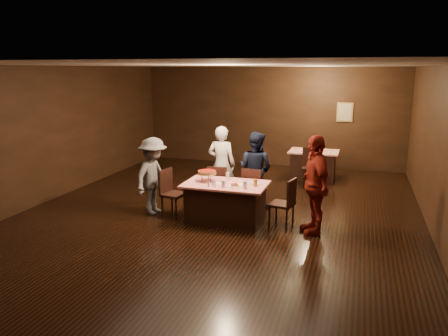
{
  "coord_description": "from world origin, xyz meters",
  "views": [
    {
      "loc": [
        2.66,
        -8.22,
        2.92
      ],
      "look_at": [
        0.12,
        -0.14,
        1.0
      ],
      "focal_mm": 35.0,
      "sensor_mm": 36.0,
      "label": 1
    }
  ],
  "objects_px": {
    "diner_red_shirt": "(315,185)",
    "plate_empty": "(255,183)",
    "chair_far_left": "(218,187)",
    "glass_back": "(228,176)",
    "chair_end_left": "(174,193)",
    "back_table": "(313,165)",
    "glass_front_right": "(245,185)",
    "chair_back_near": "(310,167)",
    "main_table": "(226,202)",
    "glass_front_left": "(223,184)",
    "glass_amber": "(255,183)",
    "diner_navy_hoodie": "(255,169)",
    "chair_end_right": "(282,203)",
    "diner_white_jacket": "(222,164)",
    "pizza_stand": "(207,172)",
    "chair_back_far": "(316,157)",
    "diner_grey_knit": "(153,176)",
    "chair_far_right": "(255,190)"
  },
  "relations": [
    {
      "from": "chair_end_left",
      "to": "plate_empty",
      "type": "distance_m",
      "value": 1.68
    },
    {
      "from": "chair_end_left",
      "to": "back_table",
      "type": "bearing_deg",
      "value": -18.99
    },
    {
      "from": "chair_back_far",
      "to": "glass_amber",
      "type": "xyz_separation_m",
      "value": [
        -0.66,
        -4.63,
        0.37
      ]
    },
    {
      "from": "diner_grey_knit",
      "to": "pizza_stand",
      "type": "bearing_deg",
      "value": -79.57
    },
    {
      "from": "main_table",
      "to": "diner_red_shirt",
      "type": "distance_m",
      "value": 1.78
    },
    {
      "from": "chair_far_left",
      "to": "glass_amber",
      "type": "xyz_separation_m",
      "value": [
        1.0,
        -0.8,
        0.37
      ]
    },
    {
      "from": "glass_front_left",
      "to": "glass_amber",
      "type": "relative_size",
      "value": 1.0
    },
    {
      "from": "diner_grey_knit",
      "to": "diner_red_shirt",
      "type": "bearing_deg",
      "value": -82.64
    },
    {
      "from": "diner_red_shirt",
      "to": "plate_empty",
      "type": "xyz_separation_m",
      "value": [
        -1.15,
        0.24,
        -0.13
      ]
    },
    {
      "from": "glass_front_left",
      "to": "glass_amber",
      "type": "xyz_separation_m",
      "value": [
        0.55,
        0.25,
        0.0
      ]
    },
    {
      "from": "glass_front_left",
      "to": "glass_front_right",
      "type": "height_order",
      "value": "same"
    },
    {
      "from": "chair_end_right",
      "to": "diner_white_jacket",
      "type": "distance_m",
      "value": 2.03
    },
    {
      "from": "diner_navy_hoodie",
      "to": "glass_front_left",
      "type": "distance_m",
      "value": 1.53
    },
    {
      "from": "diner_red_shirt",
      "to": "plate_empty",
      "type": "bearing_deg",
      "value": -126.23
    },
    {
      "from": "chair_back_far",
      "to": "back_table",
      "type": "bearing_deg",
      "value": 101.99
    },
    {
      "from": "chair_end_left",
      "to": "chair_end_right",
      "type": "xyz_separation_m",
      "value": [
        2.2,
        0.0,
        0.0
      ]
    },
    {
      "from": "glass_front_left",
      "to": "glass_amber",
      "type": "distance_m",
      "value": 0.6
    },
    {
      "from": "chair_far_left",
      "to": "glass_back",
      "type": "height_order",
      "value": "chair_far_left"
    },
    {
      "from": "chair_far_left",
      "to": "glass_back",
      "type": "relative_size",
      "value": 6.79
    },
    {
      "from": "chair_end_right",
      "to": "diner_red_shirt",
      "type": "relative_size",
      "value": 0.53
    },
    {
      "from": "glass_front_left",
      "to": "pizza_stand",
      "type": "bearing_deg",
      "value": 142.13
    },
    {
      "from": "pizza_stand",
      "to": "glass_back",
      "type": "relative_size",
      "value": 2.71
    },
    {
      "from": "pizza_stand",
      "to": "glass_back",
      "type": "height_order",
      "value": "pizza_stand"
    },
    {
      "from": "chair_end_right",
      "to": "glass_front_left",
      "type": "distance_m",
      "value": 1.15
    },
    {
      "from": "chair_back_far",
      "to": "glass_front_left",
      "type": "xyz_separation_m",
      "value": [
        -1.21,
        -4.88,
        0.37
      ]
    },
    {
      "from": "chair_end_left",
      "to": "glass_back",
      "type": "bearing_deg",
      "value": -62.41
    },
    {
      "from": "chair_end_left",
      "to": "glass_amber",
      "type": "xyz_separation_m",
      "value": [
        1.7,
        -0.05,
        0.37
      ]
    },
    {
      "from": "plate_empty",
      "to": "chair_far_right",
      "type": "bearing_deg",
      "value": 104.04
    },
    {
      "from": "back_table",
      "to": "diner_red_shirt",
      "type": "distance_m",
      "value": 4.13
    },
    {
      "from": "glass_front_right",
      "to": "chair_back_near",
      "type": "bearing_deg",
      "value": 77.1
    },
    {
      "from": "chair_back_near",
      "to": "diner_white_jacket",
      "type": "height_order",
      "value": "diner_white_jacket"
    },
    {
      "from": "diner_white_jacket",
      "to": "plate_empty",
      "type": "xyz_separation_m",
      "value": [
        1.02,
        -1.07,
        -0.08
      ]
    },
    {
      "from": "back_table",
      "to": "diner_navy_hoodie",
      "type": "relative_size",
      "value": 0.8
    },
    {
      "from": "chair_end_left",
      "to": "diner_navy_hoodie",
      "type": "xyz_separation_m",
      "value": [
        1.4,
        1.21,
        0.34
      ]
    },
    {
      "from": "main_table",
      "to": "glass_amber",
      "type": "xyz_separation_m",
      "value": [
        0.6,
        -0.05,
        0.46
      ]
    },
    {
      "from": "chair_end_left",
      "to": "diner_grey_knit",
      "type": "distance_m",
      "value": 0.56
    },
    {
      "from": "chair_far_left",
      "to": "chair_back_far",
      "type": "distance_m",
      "value": 4.18
    },
    {
      "from": "glass_amber",
      "to": "chair_back_near",
      "type": "bearing_deg",
      "value": 78.81
    },
    {
      "from": "chair_back_near",
      "to": "glass_amber",
      "type": "height_order",
      "value": "chair_back_near"
    },
    {
      "from": "main_table",
      "to": "back_table",
      "type": "bearing_deg",
      "value": 72.46
    },
    {
      "from": "main_table",
      "to": "chair_back_near",
      "type": "height_order",
      "value": "chair_back_near"
    },
    {
      "from": "diner_grey_knit",
      "to": "glass_front_right",
      "type": "relative_size",
      "value": 11.33
    },
    {
      "from": "diner_red_shirt",
      "to": "chair_end_right",
      "type": "bearing_deg",
      "value": -123.04
    },
    {
      "from": "chair_far_right",
      "to": "chair_back_far",
      "type": "bearing_deg",
      "value": -93.71
    },
    {
      "from": "diner_white_jacket",
      "to": "glass_back",
      "type": "height_order",
      "value": "diner_white_jacket"
    },
    {
      "from": "chair_back_near",
      "to": "diner_navy_hoodie",
      "type": "bearing_deg",
      "value": -123.49
    },
    {
      "from": "diner_grey_knit",
      "to": "chair_end_right",
      "type": "bearing_deg",
      "value": -81.15
    },
    {
      "from": "glass_front_left",
      "to": "diner_white_jacket",
      "type": "bearing_deg",
      "value": 109.03
    },
    {
      "from": "chair_back_near",
      "to": "glass_back",
      "type": "xyz_separation_m",
      "value": [
        -1.31,
        -2.98,
        0.37
      ]
    },
    {
      "from": "main_table",
      "to": "back_table",
      "type": "xyz_separation_m",
      "value": [
        1.26,
        3.98,
        0.0
      ]
    }
  ]
}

